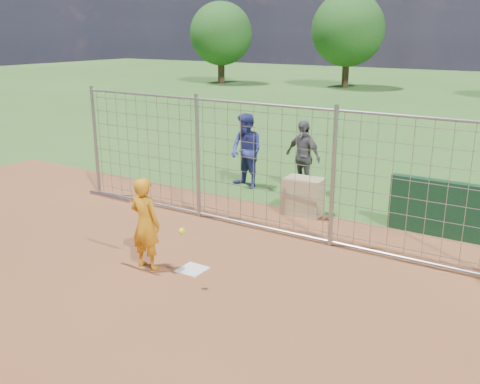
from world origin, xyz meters
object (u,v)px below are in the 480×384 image
Objects in this scene: batter at (145,224)px; bystander_b at (303,156)px; bystander_a at (246,151)px; equipment_bin at (303,196)px.

batter is 5.37m from bystander_b.
bystander_b is (0.23, 5.36, 0.11)m from batter.
bystander_a is 1.05× the size of bystander_b.
batter is at bearing -76.48° from bystander_b.
bystander_a is at bearing -148.22° from bystander_b.
batter is 5.11m from bystander_a.
bystander_a is 2.33× the size of equipment_bin.
equipment_bin is (2.14, -1.11, -0.53)m from bystander_a.
batter is at bearing -60.29° from bystander_a.
bystander_b is at bearing -92.76° from batter.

